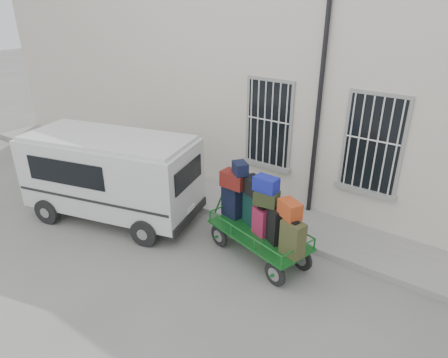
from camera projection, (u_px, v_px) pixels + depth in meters
ground at (213, 255)px, 8.98m from camera, size 80.00×80.00×0.00m
building at (325, 81)px, 11.76m from camera, size 24.00×5.15×6.00m
sidewalk at (263, 213)px, 10.57m from camera, size 24.00×1.70×0.15m
luggage_cart at (259, 215)px, 8.53m from camera, size 2.78×1.62×2.08m
van at (111, 172)px, 10.03m from camera, size 4.70×2.90×2.21m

